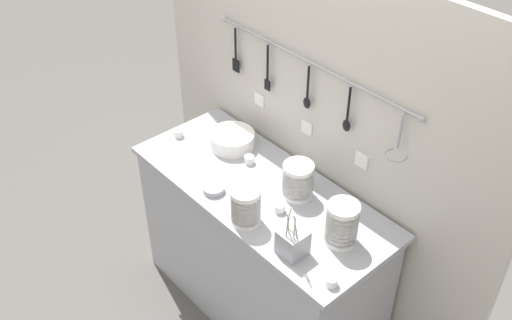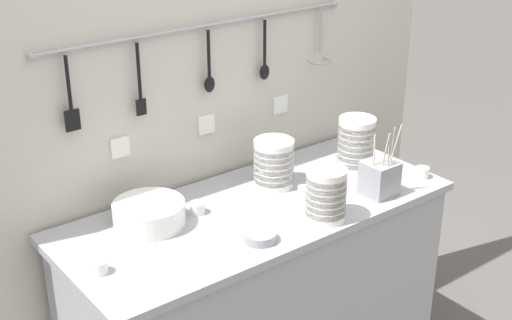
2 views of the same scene
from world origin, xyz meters
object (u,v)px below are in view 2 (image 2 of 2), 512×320
at_px(plate_stack, 149,214).
at_px(cup_back_left, 99,267).
at_px(bowl_stack_wide_centre, 326,194).
at_px(cup_mid_row, 422,172).
at_px(bowl_stack_short_front, 274,163).
at_px(cup_centre, 305,192).
at_px(cutlery_caddy, 380,178).
at_px(steel_mixing_bowl, 260,237).
at_px(bowl_stack_nested_right, 356,144).
at_px(cup_by_caddy, 197,208).

distance_m(plate_stack, cup_back_left, 0.31).
distance_m(bowl_stack_wide_centre, cup_mid_row, 0.52).
relative_size(bowl_stack_short_front, cup_centre, 3.53).
bearing_deg(cutlery_caddy, bowl_stack_wide_centre, -175.74).
bearing_deg(cup_centre, steel_mixing_bowl, -155.59).
bearing_deg(bowl_stack_short_front, cup_centre, -78.83).
height_order(bowl_stack_wide_centre, cup_mid_row, bowl_stack_wide_centre).
bearing_deg(cup_mid_row, cup_centre, 162.54).
relative_size(bowl_stack_nested_right, cup_centre, 4.08).
bearing_deg(cup_by_caddy, cup_centre, -19.96).
bearing_deg(steel_mixing_bowl, bowl_stack_short_front, 45.11).
relative_size(cutlery_caddy, cup_by_caddy, 5.28).
bearing_deg(steel_mixing_bowl, bowl_stack_wide_centre, -4.37).
xyz_separation_m(bowl_stack_wide_centre, steel_mixing_bowl, (-0.26, 0.02, -0.08)).
xyz_separation_m(plate_stack, cup_by_caddy, (0.17, -0.03, -0.02)).
bearing_deg(bowl_stack_wide_centre, steel_mixing_bowl, 175.63).
xyz_separation_m(bowl_stack_short_front, cup_mid_row, (0.49, -0.29, -0.07)).
height_order(steel_mixing_bowl, cutlery_caddy, cutlery_caddy).
distance_m(plate_stack, cup_mid_row, 1.06).
height_order(cutlery_caddy, cup_by_caddy, cutlery_caddy).
relative_size(steel_mixing_bowl, cup_mid_row, 2.05).
bearing_deg(cutlery_caddy, cup_back_left, 172.20).
relative_size(bowl_stack_nested_right, plate_stack, 0.87).
xyz_separation_m(bowl_stack_short_front, cup_back_left, (-0.78, -0.14, -0.07)).
distance_m(bowl_stack_nested_right, cup_back_left, 1.13).
height_order(bowl_stack_wide_centre, cup_back_left, bowl_stack_wide_centre).
relative_size(bowl_stack_short_front, cutlery_caddy, 0.67).
distance_m(cutlery_caddy, cup_by_caddy, 0.67).
xyz_separation_m(bowl_stack_nested_right, cup_by_caddy, (-0.69, 0.07, -0.08)).
distance_m(bowl_stack_nested_right, cup_by_caddy, 0.70).
bearing_deg(bowl_stack_wide_centre, plate_stack, 146.32).
height_order(bowl_stack_wide_centre, cutlery_caddy, cutlery_caddy).
bearing_deg(plate_stack, bowl_stack_nested_right, -6.39).
bearing_deg(cutlery_caddy, steel_mixing_bowl, -179.89).
distance_m(bowl_stack_nested_right, cup_centre, 0.34).
xyz_separation_m(bowl_stack_short_front, bowl_stack_wide_centre, (-0.02, -0.31, 0.00)).
bearing_deg(steel_mixing_bowl, cup_back_left, 163.78).
distance_m(bowl_stack_nested_right, plate_stack, 0.87).
relative_size(cup_mid_row, cup_centre, 1.00).
height_order(cup_mid_row, cup_back_left, same).
height_order(bowl_stack_nested_right, steel_mixing_bowl, bowl_stack_nested_right).
relative_size(bowl_stack_wide_centre, steel_mixing_bowl, 1.76).
height_order(cutlery_caddy, cup_centre, cutlery_caddy).
relative_size(bowl_stack_wide_centre, cup_mid_row, 3.62).
bearing_deg(bowl_stack_wide_centre, cup_by_caddy, 137.05).
xyz_separation_m(plate_stack, cup_mid_row, (1.01, -0.31, -0.02)).
xyz_separation_m(steel_mixing_bowl, cup_mid_row, (0.78, -0.00, 0.01)).
distance_m(bowl_stack_short_front, cup_back_left, 0.80).
distance_m(bowl_stack_nested_right, cutlery_caddy, 0.23).
bearing_deg(bowl_stack_nested_right, cutlery_caddy, -112.63).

